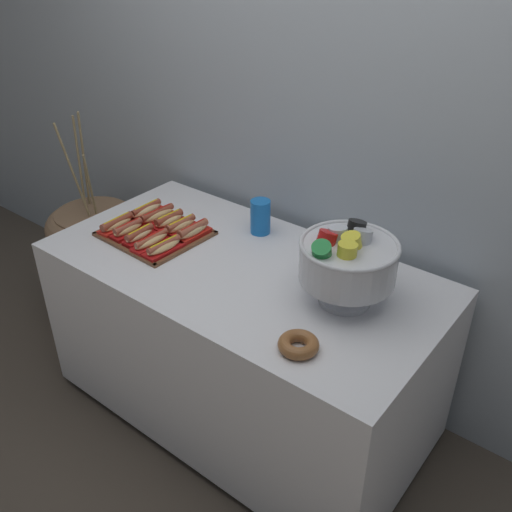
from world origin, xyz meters
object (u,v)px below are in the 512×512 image
object	(u,v)px
punch_bowl	(347,260)
donut	(298,345)
hot_dog_6	(158,216)
hot_dog_0	(117,224)
hot_dog_1	(128,229)
hot_dog_8	(181,226)
cup_stack	(260,217)
floor_vase	(100,263)
hot_dog_7	(169,221)
hot_dog_2	(140,235)
hot_dog_4	(164,247)
hot_dog_3	(151,241)
hot_dog_5	(146,211)
hot_dog_9	(193,231)
serving_tray	(155,234)
buffet_table	(242,339)

from	to	relation	value
punch_bowl	donut	world-z (taller)	punch_bowl
hot_dog_6	punch_bowl	size ratio (longest dim) A/B	0.54
hot_dog_0	hot_dog_1	distance (m)	0.08
hot_dog_8	cup_stack	distance (m)	0.34
floor_vase	hot_dog_8	distance (m)	0.92
floor_vase	hot_dog_7	bearing A→B (deg)	-6.51
hot_dog_2	hot_dog_4	world-z (taller)	hot_dog_2
punch_bowl	hot_dog_3	bearing A→B (deg)	-168.45
hot_dog_3	hot_dog_6	world-z (taller)	hot_dog_6
hot_dog_2	hot_dog_1	bearing A→B (deg)	177.71
hot_dog_0	hot_dog_6	size ratio (longest dim) A/B	0.93
hot_dog_1	donut	world-z (taller)	hot_dog_1
hot_dog_1	hot_dog_6	size ratio (longest dim) A/B	0.85
hot_dog_5	hot_dog_9	world-z (taller)	hot_dog_9
serving_tray	hot_dog_9	bearing A→B (deg)	26.52
floor_vase	hot_dog_8	bearing A→B (deg)	-6.09
buffet_table	donut	world-z (taller)	donut
floor_vase	hot_dog_3	distance (m)	0.94
hot_dog_3	hot_dog_4	distance (m)	0.08
cup_stack	hot_dog_7	bearing A→B (deg)	-147.51
hot_dog_5	serving_tray	bearing A→B (deg)	-31.10
hot_dog_0	hot_dog_8	xyz separation A→B (m)	(0.23, 0.16, 0.00)
floor_vase	hot_dog_0	bearing A→B (deg)	-24.38
hot_dog_5	punch_bowl	world-z (taller)	punch_bowl
buffet_table	serving_tray	xyz separation A→B (m)	(-0.45, -0.04, 0.38)
hot_dog_7	hot_dog_9	xyz separation A→B (m)	(0.15, -0.01, 0.00)
hot_dog_1	hot_dog_5	distance (m)	0.18
donut	floor_vase	bearing A→B (deg)	165.93
hot_dog_1	donut	size ratio (longest dim) A/B	1.19
buffet_table	hot_dog_0	world-z (taller)	hot_dog_0
hot_dog_8	punch_bowl	world-z (taller)	punch_bowl
hot_dog_3	hot_dog_0	bearing A→B (deg)	177.71
buffet_table	hot_dog_9	distance (m)	0.51
hot_dog_7	hot_dog_5	bearing A→B (deg)	177.71
hot_dog_2	cup_stack	distance (m)	0.51
floor_vase	hot_dog_1	distance (m)	0.83
hot_dog_4	hot_dog_6	world-z (taller)	hot_dog_6
hot_dog_0	hot_dog_8	distance (m)	0.28
hot_dog_6	donut	xyz separation A→B (m)	(0.98, -0.32, -0.01)
hot_dog_7	cup_stack	bearing A→B (deg)	32.49
serving_tray	hot_dog_8	size ratio (longest dim) A/B	2.48
buffet_table	donut	distance (m)	0.66
hot_dog_5	cup_stack	world-z (taller)	cup_stack
hot_dog_1	hot_dog_9	world-z (taller)	hot_dog_9
hot_dog_2	hot_dog_5	distance (m)	0.22
hot_dog_0	hot_dog_1	world-z (taller)	hot_dog_1
hot_dog_0	cup_stack	xyz separation A→B (m)	(0.49, 0.37, 0.04)
floor_vase	donut	distance (m)	1.71
punch_bowl	cup_stack	world-z (taller)	punch_bowl
buffet_table	hot_dog_1	bearing A→B (deg)	-167.58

